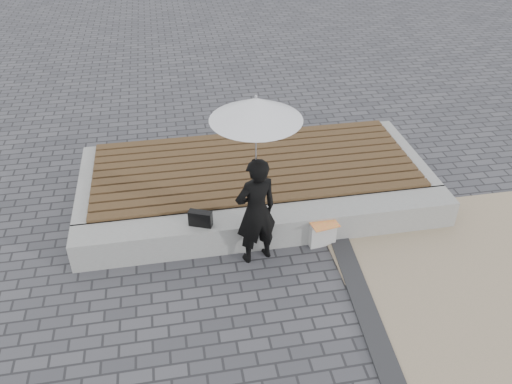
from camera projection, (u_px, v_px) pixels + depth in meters
ground at (300, 332)px, 5.64m from camera, size 80.00×80.00×0.00m
edging_band at (384, 358)px, 5.34m from camera, size 0.61×5.20×0.04m
seating_ledge at (270, 226)px, 6.83m from camera, size 5.00×0.45×0.40m
timber_platform at (254, 177)px, 7.80m from camera, size 5.00×2.00×0.40m
timber_decking at (254, 164)px, 7.67m from camera, size 4.60×2.00×0.04m
woman at (256, 211)px, 6.22m from camera, size 0.60×0.48×1.44m
parasol at (256, 109)px, 5.47m from camera, size 1.00×1.00×1.28m
handbag at (200, 219)px, 6.47m from camera, size 0.31×0.21×0.20m
canvas_tote at (322, 233)px, 6.75m from camera, size 0.36×0.18×0.36m
magazine at (324, 224)px, 6.60m from camera, size 0.38×0.30×0.01m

